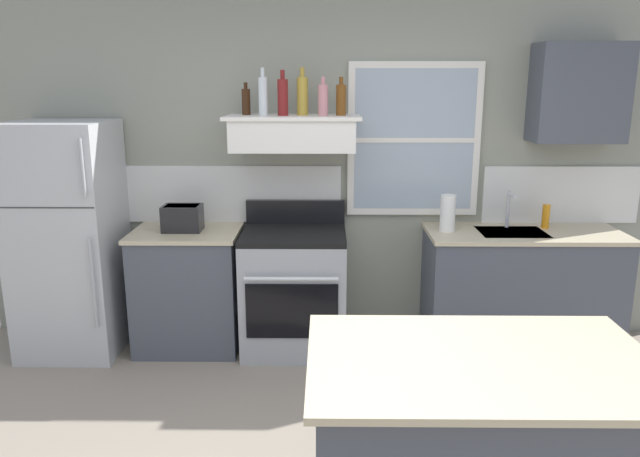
{
  "coord_description": "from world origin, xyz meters",
  "views": [
    {
      "loc": [
        -0.01,
        -2.42,
        1.99
      ],
      "look_at": [
        -0.05,
        1.2,
        1.1
      ],
      "focal_mm": 33.91,
      "sensor_mm": 36.0,
      "label": 1
    }
  ],
  "objects": [
    {
      "name": "back_wall",
      "position": [
        0.03,
        2.23,
        1.35
      ],
      "size": [
        5.4,
        0.11,
        2.7
      ],
      "color": "gray",
      "rests_on": "ground_plane"
    },
    {
      "name": "refrigerator",
      "position": [
        -1.9,
        1.84,
        0.86
      ],
      "size": [
        0.7,
        0.72,
        1.71
      ],
      "color": "#B7BABC",
      "rests_on": "ground_plane"
    },
    {
      "name": "counter_left_of_stove",
      "position": [
        -1.05,
        1.9,
        0.46
      ],
      "size": [
        0.79,
        0.63,
        0.91
      ],
      "color": "#474C56",
      "rests_on": "ground_plane"
    },
    {
      "name": "toaster",
      "position": [
        -1.07,
        1.89,
        1.01
      ],
      "size": [
        0.3,
        0.2,
        0.19
      ],
      "color": "black",
      "rests_on": "counter_left_of_stove"
    },
    {
      "name": "stove_range",
      "position": [
        -0.25,
        1.86,
        0.46
      ],
      "size": [
        0.76,
        0.69,
        1.09
      ],
      "color": "#9EA0A5",
      "rests_on": "ground_plane"
    },
    {
      "name": "range_hood_shelf",
      "position": [
        -0.25,
        1.96,
        1.62
      ],
      "size": [
        0.96,
        0.52,
        0.24
      ],
      "color": "white"
    },
    {
      "name": "bottle_brown_stout",
      "position": [
        -0.59,
        2.01,
        1.84
      ],
      "size": [
        0.06,
        0.06,
        0.23
      ],
      "color": "#381E0F",
      "rests_on": "range_hood_shelf"
    },
    {
      "name": "bottle_clear_tall",
      "position": [
        -0.46,
        1.92,
        1.88
      ],
      "size": [
        0.06,
        0.06,
        0.33
      ],
      "color": "silver",
      "rests_on": "range_hood_shelf"
    },
    {
      "name": "bottle_red_label_wine",
      "position": [
        -0.32,
        1.92,
        1.88
      ],
      "size": [
        0.07,
        0.07,
        0.31
      ],
      "color": "maroon",
      "rests_on": "range_hood_shelf"
    },
    {
      "name": "bottle_champagne_gold_foil",
      "position": [
        -0.18,
        1.98,
        1.88
      ],
      "size": [
        0.08,
        0.08,
        0.33
      ],
      "color": "#B29333",
      "rests_on": "range_hood_shelf"
    },
    {
      "name": "bottle_rose_pink",
      "position": [
        -0.04,
        1.91,
        1.86
      ],
      "size": [
        0.07,
        0.07,
        0.27
      ],
      "color": "#C67F84",
      "rests_on": "range_hood_shelf"
    },
    {
      "name": "bottle_amber_wine",
      "position": [
        0.09,
        1.95,
        1.86
      ],
      "size": [
        0.07,
        0.07,
        0.27
      ],
      "color": "brown",
      "rests_on": "range_hood_shelf"
    },
    {
      "name": "counter_right_with_sink",
      "position": [
        1.45,
        1.9,
        0.46
      ],
      "size": [
        1.43,
        0.63,
        0.91
      ],
      "color": "#474C56",
      "rests_on": "ground_plane"
    },
    {
      "name": "sink_faucet",
      "position": [
        1.35,
        2.0,
        1.08
      ],
      "size": [
        0.03,
        0.17,
        0.28
      ],
      "color": "silver",
      "rests_on": "counter_right_with_sink"
    },
    {
      "name": "paper_towel_roll",
      "position": [
        0.88,
        1.9,
        1.04
      ],
      "size": [
        0.11,
        0.11,
        0.27
      ],
      "primitive_type": "cylinder",
      "color": "white",
      "rests_on": "counter_right_with_sink"
    },
    {
      "name": "dish_soap_bottle",
      "position": [
        1.63,
        2.0,
        1.0
      ],
      "size": [
        0.06,
        0.06,
        0.18
      ],
      "primitive_type": "cylinder",
      "color": "orange",
      "rests_on": "counter_right_with_sink"
    },
    {
      "name": "upper_cabinet_right",
      "position": [
        1.8,
        2.04,
        1.9
      ],
      "size": [
        0.64,
        0.32,
        0.7
      ],
      "color": "#474C56"
    }
  ]
}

